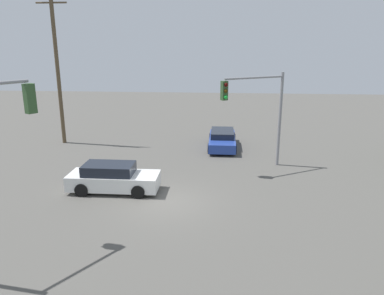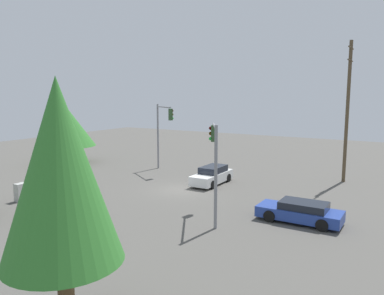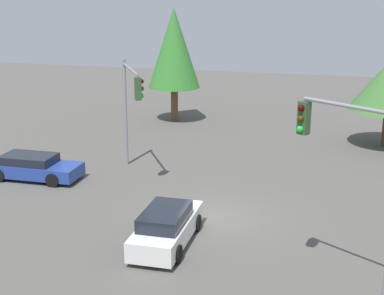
# 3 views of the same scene
# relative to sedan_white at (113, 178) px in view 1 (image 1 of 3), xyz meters

# --- Properties ---
(ground_plane) EXTENTS (80.00, 80.00, 0.00)m
(ground_plane) POSITION_rel_sedan_white_xyz_m (-2.91, 1.16, -0.70)
(ground_plane) COLOR #54514C
(sedan_white) EXTENTS (4.60, 1.84, 1.46)m
(sedan_white) POSITION_rel_sedan_white_xyz_m (0.00, 0.00, 0.00)
(sedan_white) COLOR silver
(sedan_white) RESTS_ON ground_plane
(sedan_blue) EXTENTS (1.98, 4.75, 1.23)m
(sedan_blue) POSITION_rel_sedan_white_xyz_m (-5.58, -8.74, -0.09)
(sedan_blue) COLOR #233D93
(sedan_blue) RESTS_ON ground_plane
(traffic_signal_main) EXTENTS (3.72, 2.33, 5.73)m
(traffic_signal_main) POSITION_rel_sedan_white_xyz_m (-7.57, -4.16, 3.26)
(traffic_signal_main) COLOR gray
(traffic_signal_main) RESTS_ON ground_plane
(utility_pole_tall) EXTENTS (2.20, 0.28, 11.64)m
(utility_pole_tall) POSITION_rel_sedan_white_xyz_m (6.45, -9.13, 5.42)
(utility_pole_tall) COLOR brown
(utility_pole_tall) RESTS_ON ground_plane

